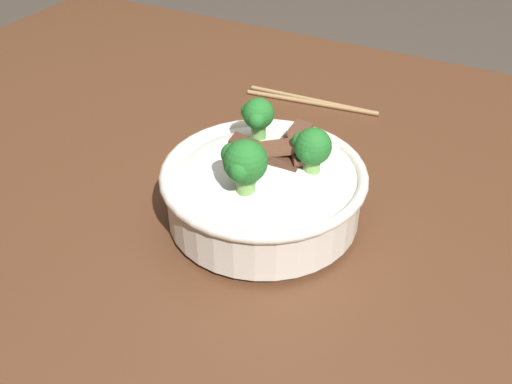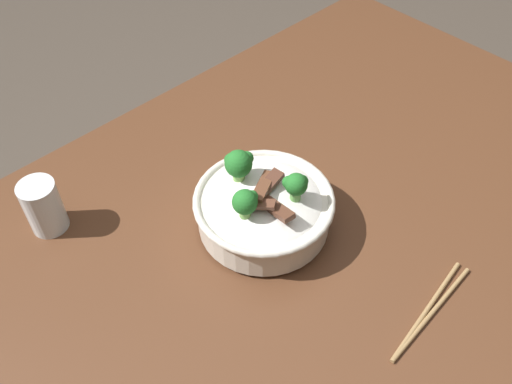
% 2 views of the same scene
% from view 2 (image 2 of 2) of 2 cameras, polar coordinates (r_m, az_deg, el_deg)
% --- Properties ---
extents(dining_table, '(1.58, 0.94, 0.76)m').
position_cam_2_polar(dining_table, '(0.93, 1.32, -10.45)').
color(dining_table, '#56331E').
rests_on(dining_table, ground).
extents(rice_bowl, '(0.23, 0.23, 0.13)m').
position_cam_2_polar(rice_bowl, '(0.88, 0.78, -1.46)').
color(rice_bowl, silver).
rests_on(rice_bowl, dining_table).
extents(drinking_glass, '(0.06, 0.06, 0.10)m').
position_cam_2_polar(drinking_glass, '(0.95, -21.10, -1.71)').
color(drinking_glass, white).
rests_on(drinking_glass, dining_table).
extents(chopsticks_pair, '(0.21, 0.03, 0.01)m').
position_cam_2_polar(chopsticks_pair, '(0.86, 17.59, -11.72)').
color(chopsticks_pair, '#9E7A4C').
rests_on(chopsticks_pair, dining_table).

